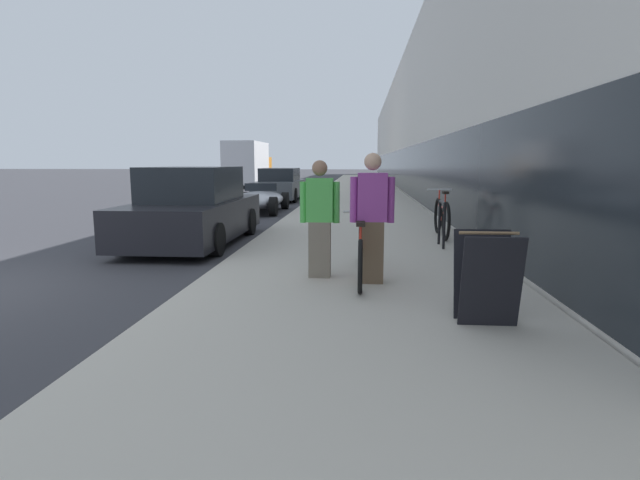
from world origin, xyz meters
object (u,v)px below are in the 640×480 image
at_px(tandem_bicycle, 360,251).
at_px(moving_truck, 248,165).
at_px(person_rider, 372,218).
at_px(parked_sedan_curbside, 194,209).
at_px(vintage_roadster_curbside, 258,200).
at_px(cruiser_bike_nearest, 442,217).
at_px(parked_sedan_far, 280,185).
at_px(sandwich_board_sign, 487,277).
at_px(person_bystander, 320,219).
at_px(bike_rack_hoop, 442,219).

bearing_deg(tandem_bicycle, moving_truck, 105.88).
bearing_deg(person_rider, parked_sedan_curbside, 135.50).
bearing_deg(person_rider, vintage_roadster_curbside, 109.67).
distance_m(parked_sedan_curbside, vintage_roadster_curbside, 6.49).
distance_m(cruiser_bike_nearest, vintage_roadster_curbside, 7.74).
xyz_separation_m(person_rider, parked_sedan_far, (-3.68, 15.33, -0.30)).
relative_size(sandwich_board_sign, moving_truck, 0.14).
bearing_deg(sandwich_board_sign, parked_sedan_curbside, 132.49).
bearing_deg(person_bystander, bike_rack_hoop, 52.17).
relative_size(tandem_bicycle, moving_truck, 0.39).
relative_size(bike_rack_hoop, cruiser_bike_nearest, 0.46).
distance_m(cruiser_bike_nearest, parked_sedan_far, 12.36).
xyz_separation_m(vintage_roadster_curbside, parked_sedan_far, (-0.13, 5.38, 0.24)).
bearing_deg(cruiser_bike_nearest, parked_sedan_far, 115.04).
bearing_deg(person_rider, cruiser_bike_nearest, 69.51).
bearing_deg(parked_sedan_far, moving_truck, 109.21).
relative_size(parked_sedan_curbside, parked_sedan_far, 0.97).
relative_size(person_bystander, parked_sedan_curbside, 0.35).
height_order(person_rider, cruiser_bike_nearest, person_rider).
relative_size(vintage_roadster_curbside, parked_sedan_far, 0.90).
bearing_deg(person_rider, moving_truck, 105.98).
distance_m(tandem_bicycle, parked_sedan_curbside, 4.63).
bearing_deg(parked_sedan_curbside, sandwich_board_sign, -47.51).
bearing_deg(bike_rack_hoop, cruiser_bike_nearest, 81.00).
distance_m(person_bystander, moving_truck, 27.41).
bearing_deg(person_rider, tandem_bicycle, 114.25).
distance_m(bike_rack_hoop, parked_sedan_curbside, 4.91).
distance_m(person_rider, cruiser_bike_nearest, 4.44).
bearing_deg(cruiser_bike_nearest, parked_sedan_curbside, -172.44).
relative_size(cruiser_bike_nearest, moving_truck, 0.29).
bearing_deg(moving_truck, tandem_bicycle, -74.12).
height_order(sandwich_board_sign, moving_truck, moving_truck).
xyz_separation_m(parked_sedan_curbside, moving_truck, (-4.14, 23.30, 0.78)).
height_order(person_rider, moving_truck, moving_truck).
bearing_deg(parked_sedan_curbside, person_rider, -44.50).
bearing_deg(bike_rack_hoop, tandem_bicycle, -120.05).
relative_size(person_bystander, parked_sedan_far, 0.34).
relative_size(person_rider, sandwich_board_sign, 1.85).
height_order(person_rider, parked_sedan_far, person_rider).
bearing_deg(person_bystander, moving_truck, 104.74).
distance_m(bike_rack_hoop, sandwich_board_sign, 4.47).
bearing_deg(parked_sedan_far, bike_rack_hoop, -67.96).
relative_size(sandwich_board_sign, vintage_roadster_curbside, 0.22).
height_order(cruiser_bike_nearest, parked_sedan_far, parked_sedan_far).
bearing_deg(person_bystander, cruiser_bike_nearest, 59.95).
distance_m(sandwich_board_sign, parked_sedan_curbside, 6.82).
bearing_deg(person_rider, person_bystander, 158.96).
xyz_separation_m(tandem_bicycle, person_rider, (0.14, -0.32, 0.48)).
height_order(vintage_roadster_curbside, parked_sedan_far, parked_sedan_far).
xyz_separation_m(bike_rack_hoop, cruiser_bike_nearest, (0.20, 1.24, -0.10)).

